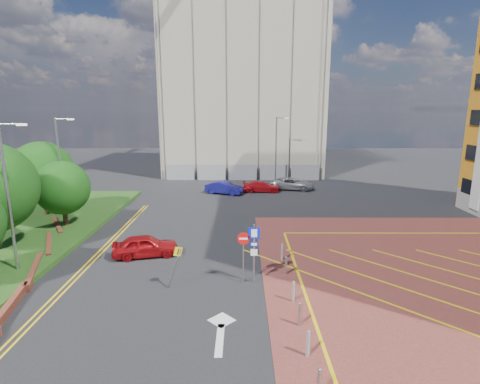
{
  "coord_description": "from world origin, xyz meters",
  "views": [
    {
      "loc": [
        -0.14,
        -17.16,
        8.93
      ],
      "look_at": [
        -0.23,
        3.56,
        4.31
      ],
      "focal_mm": 28.0,
      "sensor_mm": 36.0,
      "label": 1
    }
  ],
  "objects_px": {
    "lamp_left_near": "(9,192)",
    "car_blue_back": "(224,188)",
    "tree_c": "(62,188)",
    "car_silver_back": "(292,184)",
    "car_red_back": "(261,186)",
    "lamp_left_far": "(61,164)",
    "sign_cluster": "(250,248)",
    "lamp_back": "(277,148)",
    "warning_sign": "(176,262)",
    "tree_d": "(42,172)",
    "car_red_left": "(145,246)"
  },
  "relations": [
    {
      "from": "lamp_left_near",
      "to": "car_blue_back",
      "type": "distance_m",
      "value": 22.91
    },
    {
      "from": "tree_c",
      "to": "car_silver_back",
      "type": "distance_m",
      "value": 23.98
    },
    {
      "from": "lamp_left_near",
      "to": "car_blue_back",
      "type": "xyz_separation_m",
      "value": [
        10.43,
        20.01,
        -3.99
      ]
    },
    {
      "from": "car_red_back",
      "to": "lamp_left_far",
      "type": "bearing_deg",
      "value": 124.56
    },
    {
      "from": "car_blue_back",
      "to": "sign_cluster",
      "type": "bearing_deg",
      "value": -154.05
    },
    {
      "from": "car_blue_back",
      "to": "lamp_back",
      "type": "bearing_deg",
      "value": -25.64
    },
    {
      "from": "lamp_left_far",
      "to": "car_red_back",
      "type": "height_order",
      "value": "lamp_left_far"
    },
    {
      "from": "tree_c",
      "to": "warning_sign",
      "type": "xyz_separation_m",
      "value": [
        10.06,
        -9.67,
        -1.76
      ]
    },
    {
      "from": "car_silver_back",
      "to": "tree_d",
      "type": "bearing_deg",
      "value": 130.59
    },
    {
      "from": "car_red_left",
      "to": "car_blue_back",
      "type": "bearing_deg",
      "value": -27.56
    },
    {
      "from": "tree_c",
      "to": "lamp_left_near",
      "type": "relative_size",
      "value": 0.61
    },
    {
      "from": "tree_c",
      "to": "lamp_left_near",
      "type": "distance_m",
      "value": 8.2
    },
    {
      "from": "tree_d",
      "to": "warning_sign",
      "type": "distance_m",
      "value": 18.36
    },
    {
      "from": "tree_c",
      "to": "tree_d",
      "type": "xyz_separation_m",
      "value": [
        -3.0,
        3.0,
        0.68
      ]
    },
    {
      "from": "lamp_back",
      "to": "car_red_left",
      "type": "height_order",
      "value": "lamp_back"
    },
    {
      "from": "lamp_left_far",
      "to": "car_red_back",
      "type": "xyz_separation_m",
      "value": [
        16.44,
        11.08,
        -4.07
      ]
    },
    {
      "from": "sign_cluster",
      "to": "car_blue_back",
      "type": "bearing_deg",
      "value": 96.21
    },
    {
      "from": "sign_cluster",
      "to": "warning_sign",
      "type": "distance_m",
      "value": 3.83
    },
    {
      "from": "sign_cluster",
      "to": "car_red_back",
      "type": "bearing_deg",
      "value": 85.53
    },
    {
      "from": "lamp_left_near",
      "to": "warning_sign",
      "type": "relative_size",
      "value": 3.58
    },
    {
      "from": "car_silver_back",
      "to": "lamp_back",
      "type": "bearing_deg",
      "value": 35.4
    },
    {
      "from": "car_blue_back",
      "to": "car_silver_back",
      "type": "height_order",
      "value": "car_blue_back"
    },
    {
      "from": "tree_d",
      "to": "car_red_back",
      "type": "height_order",
      "value": "tree_d"
    },
    {
      "from": "lamp_back",
      "to": "lamp_left_far",
      "type": "bearing_deg",
      "value": -139.14
    },
    {
      "from": "lamp_left_far",
      "to": "car_silver_back",
      "type": "xyz_separation_m",
      "value": [
        19.99,
        12.32,
        -3.99
      ]
    },
    {
      "from": "lamp_left_near",
      "to": "lamp_back",
      "type": "xyz_separation_m",
      "value": [
        16.5,
        26.0,
        -0.3
      ]
    },
    {
      "from": "lamp_back",
      "to": "car_silver_back",
      "type": "height_order",
      "value": "lamp_back"
    },
    {
      "from": "lamp_left_near",
      "to": "warning_sign",
      "type": "distance_m",
      "value": 9.69
    },
    {
      "from": "tree_c",
      "to": "car_blue_back",
      "type": "relative_size",
      "value": 1.2
    },
    {
      "from": "lamp_left_near",
      "to": "car_blue_back",
      "type": "bearing_deg",
      "value": 62.47
    },
    {
      "from": "car_blue_back",
      "to": "car_silver_back",
      "type": "distance_m",
      "value": 7.9
    },
    {
      "from": "lamp_left_far",
      "to": "car_red_back",
      "type": "bearing_deg",
      "value": 33.98
    },
    {
      "from": "lamp_back",
      "to": "car_silver_back",
      "type": "bearing_deg",
      "value": -68.03
    },
    {
      "from": "car_blue_back",
      "to": "car_red_back",
      "type": "bearing_deg",
      "value": -55.26
    },
    {
      "from": "lamp_left_far",
      "to": "car_blue_back",
      "type": "distance_m",
      "value": 16.45
    },
    {
      "from": "lamp_back",
      "to": "car_silver_back",
      "type": "distance_m",
      "value": 5.42
    },
    {
      "from": "car_red_left",
      "to": "car_silver_back",
      "type": "distance_m",
      "value": 22.9
    },
    {
      "from": "lamp_left_near",
      "to": "lamp_left_far",
      "type": "xyz_separation_m",
      "value": [
        -2.0,
        10.0,
        0.0
      ]
    },
    {
      "from": "lamp_left_far",
      "to": "car_red_back",
      "type": "distance_m",
      "value": 20.24
    },
    {
      "from": "tree_c",
      "to": "lamp_left_far",
      "type": "relative_size",
      "value": 0.61
    },
    {
      "from": "sign_cluster",
      "to": "warning_sign",
      "type": "relative_size",
      "value": 1.43
    },
    {
      "from": "lamp_left_near",
      "to": "lamp_left_far",
      "type": "relative_size",
      "value": 1.0
    },
    {
      "from": "tree_c",
      "to": "tree_d",
      "type": "bearing_deg",
      "value": 135.0
    },
    {
      "from": "car_blue_back",
      "to": "car_silver_back",
      "type": "bearing_deg",
      "value": -53.26
    },
    {
      "from": "lamp_left_near",
      "to": "car_silver_back",
      "type": "distance_m",
      "value": 28.94
    },
    {
      "from": "tree_c",
      "to": "car_red_left",
      "type": "bearing_deg",
      "value": -36.06
    },
    {
      "from": "tree_c",
      "to": "car_red_back",
      "type": "height_order",
      "value": "tree_c"
    },
    {
      "from": "lamp_left_near",
      "to": "lamp_back",
      "type": "distance_m",
      "value": 30.8
    },
    {
      "from": "car_blue_back",
      "to": "lamp_left_near",
      "type": "bearing_deg",
      "value": 172.21
    },
    {
      "from": "lamp_back",
      "to": "sign_cluster",
      "type": "xyz_separation_m",
      "value": [
        -3.78,
        -27.02,
        -2.41
      ]
    }
  ]
}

